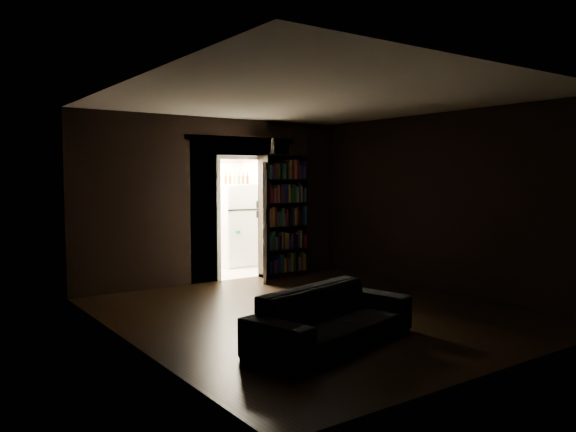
% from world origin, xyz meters
% --- Properties ---
extents(ground, '(5.50, 5.50, 0.00)m').
position_xyz_m(ground, '(0.00, 0.00, 0.00)').
color(ground, black).
rests_on(ground, ground).
extents(room_walls, '(5.02, 5.61, 2.84)m').
position_xyz_m(room_walls, '(-0.01, 1.07, 1.68)').
color(room_walls, black).
rests_on(room_walls, ground).
extents(kitchen_alcove, '(2.20, 1.80, 2.60)m').
position_xyz_m(kitchen_alcove, '(0.50, 3.87, 1.21)').
color(kitchen_alcove, beige).
rests_on(kitchen_alcove, ground).
extents(sofa, '(2.22, 1.38, 0.79)m').
position_xyz_m(sofa, '(-0.74, -1.21, 0.40)').
color(sofa, black).
rests_on(sofa, ground).
extents(bookshelf, '(0.96, 0.61, 2.20)m').
position_xyz_m(bookshelf, '(1.25, 2.55, 1.10)').
color(bookshelf, black).
rests_on(bookshelf, ground).
extents(refrigerator, '(0.89, 0.85, 1.65)m').
position_xyz_m(refrigerator, '(1.10, 4.03, 0.82)').
color(refrigerator, white).
rests_on(refrigerator, ground).
extents(door, '(0.52, 0.73, 2.05)m').
position_xyz_m(door, '(0.73, 2.38, 1.02)').
color(door, white).
rests_on(door, ground).
extents(figurine, '(0.13, 0.13, 0.29)m').
position_xyz_m(figurine, '(1.03, 2.58, 2.35)').
color(figurine, white).
rests_on(figurine, bookshelf).
extents(bottles, '(0.60, 0.22, 0.24)m').
position_xyz_m(bottles, '(1.11, 3.99, 1.77)').
color(bottles, black).
rests_on(bottles, refrigerator).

